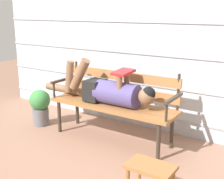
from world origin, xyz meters
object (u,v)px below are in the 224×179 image
footstool (150,174)px  potted_plant (40,106)px  park_bench (115,99)px  reclining_person (108,90)px

footstool → potted_plant: (-2.03, 0.73, 0.01)m
footstool → park_bench: bearing=135.2°
reclining_person → footstool: bearing=-41.0°
reclining_person → footstool: reclining_person is taller
reclining_person → footstool: size_ratio=4.35×
park_bench → reclining_person: reclining_person is taller
reclining_person → potted_plant: bearing=-172.5°
park_bench → footstool: bearing=-44.8°
footstool → potted_plant: potted_plant is taller
park_bench → reclining_person: size_ratio=0.95×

